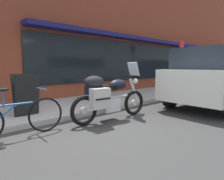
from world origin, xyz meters
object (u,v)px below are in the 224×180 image
at_px(touring_motorcycle, 108,96).
at_px(parking_sign_pole, 181,61).
at_px(parked_bicycle, 16,118).
at_px(sandwich_board_sign, 26,95).
at_px(parked_minivan, 221,77).

distance_m(touring_motorcycle, parking_sign_pole, 6.44).
relative_size(touring_motorcycle, parked_bicycle, 1.25).
height_order(parked_bicycle, sandwich_board_sign, sandwich_board_sign).
height_order(sandwich_board_sign, parking_sign_pole, parking_sign_pole).
height_order(parked_bicycle, parking_sign_pole, parking_sign_pole).
relative_size(parked_bicycle, parked_minivan, 0.36).
relative_size(parked_bicycle, parking_sign_pole, 0.71).
bearing_deg(touring_motorcycle, sandwich_board_sign, 135.74).
distance_m(parked_bicycle, parking_sign_pole, 8.34).
xyz_separation_m(parked_minivan, sandwich_board_sign, (-5.40, 2.49, -0.34)).
height_order(touring_motorcycle, parked_bicycle, touring_motorcycle).
distance_m(sandwich_board_sign, parking_sign_pole, 7.67).
bearing_deg(sandwich_board_sign, parked_minivan, -24.79).
xyz_separation_m(touring_motorcycle, parked_minivan, (3.98, -1.11, 0.35)).
height_order(touring_motorcycle, parking_sign_pole, parking_sign_pole).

